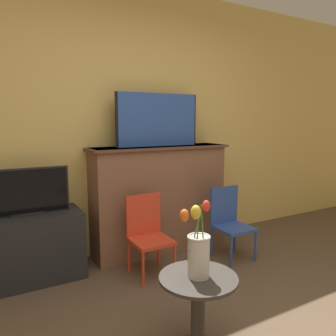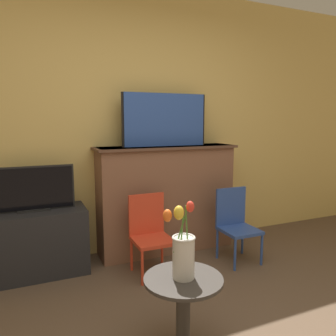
{
  "view_description": "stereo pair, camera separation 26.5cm",
  "coord_description": "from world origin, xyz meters",
  "px_view_note": "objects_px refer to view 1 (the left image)",
  "views": [
    {
      "loc": [
        -1.21,
        -1.02,
        1.36
      ],
      "look_at": [
        0.07,
        1.27,
        0.97
      ],
      "focal_mm": 35.0,
      "sensor_mm": 36.0,
      "label": 1
    },
    {
      "loc": [
        -0.97,
        -1.14,
        1.36
      ],
      "look_at": [
        0.07,
        1.27,
        0.97
      ],
      "focal_mm": 35.0,
      "sensor_mm": 36.0,
      "label": 2
    }
  ],
  "objects_px": {
    "painting": "(158,120)",
    "chair_blue": "(229,219)",
    "vase_tulips": "(198,250)",
    "chair_red": "(148,231)",
    "tv_monitor": "(26,192)"
  },
  "relations": [
    {
      "from": "painting",
      "to": "vase_tulips",
      "type": "bearing_deg",
      "value": -109.45
    },
    {
      "from": "chair_red",
      "to": "vase_tulips",
      "type": "height_order",
      "value": "vase_tulips"
    },
    {
      "from": "vase_tulips",
      "to": "chair_blue",
      "type": "bearing_deg",
      "value": 42.99
    },
    {
      "from": "tv_monitor",
      "to": "vase_tulips",
      "type": "height_order",
      "value": "tv_monitor"
    },
    {
      "from": "chair_red",
      "to": "vase_tulips",
      "type": "distance_m",
      "value": 1.11
    },
    {
      "from": "painting",
      "to": "chair_blue",
      "type": "distance_m",
      "value": 1.23
    },
    {
      "from": "chair_red",
      "to": "chair_blue",
      "type": "distance_m",
      "value": 0.86
    },
    {
      "from": "tv_monitor",
      "to": "chair_blue",
      "type": "xyz_separation_m",
      "value": [
        1.8,
        -0.45,
        -0.38
      ]
    },
    {
      "from": "chair_red",
      "to": "chair_blue",
      "type": "relative_size",
      "value": 1.0
    },
    {
      "from": "tv_monitor",
      "to": "chair_red",
      "type": "height_order",
      "value": "tv_monitor"
    },
    {
      "from": "painting",
      "to": "chair_blue",
      "type": "bearing_deg",
      "value": -44.09
    },
    {
      "from": "tv_monitor",
      "to": "vase_tulips",
      "type": "xyz_separation_m",
      "value": [
        0.74,
        -1.43,
        -0.14
      ]
    },
    {
      "from": "painting",
      "to": "tv_monitor",
      "type": "distance_m",
      "value": 1.41
    },
    {
      "from": "chair_red",
      "to": "chair_blue",
      "type": "bearing_deg",
      "value": -5.5
    },
    {
      "from": "chair_red",
      "to": "vase_tulips",
      "type": "bearing_deg",
      "value": -100.5
    }
  ]
}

